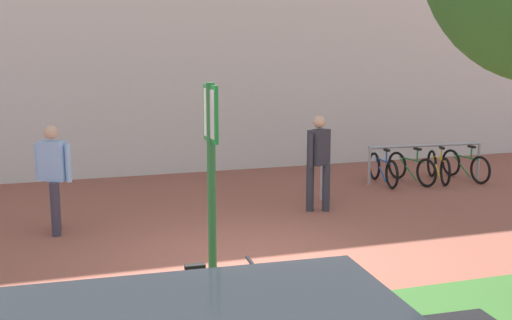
% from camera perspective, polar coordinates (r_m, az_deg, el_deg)
% --- Properties ---
extents(ground_plane, '(60.00, 60.00, 0.00)m').
position_cam_1_polar(ground_plane, '(8.67, -0.06, -9.48)').
color(ground_plane, brown).
extents(planter_strip, '(7.00, 1.10, 0.16)m').
position_cam_1_polar(planter_strip, '(7.08, 12.71, -13.78)').
color(planter_strip, '#336028').
rests_on(planter_strip, ground).
extents(parking_sign_post, '(0.08, 0.36, 2.62)m').
position_cam_1_polar(parking_sign_post, '(5.83, -4.03, -2.01)').
color(parking_sign_post, '#2D7238').
rests_on(parking_sign_post, ground).
extents(bike_at_sign, '(1.68, 0.42, 0.86)m').
position_cam_1_polar(bike_at_sign, '(6.43, -3.78, -13.50)').
color(bike_at_sign, black).
rests_on(bike_at_sign, ground).
extents(bike_rack_cluster, '(2.65, 1.71, 0.83)m').
position_cam_1_polar(bike_rack_cluster, '(14.16, 14.99, -0.54)').
color(bike_rack_cluster, '#99999E').
rests_on(bike_rack_cluster, ground).
extents(bollard_steel, '(0.16, 0.16, 0.90)m').
position_cam_1_polar(bollard_steel, '(12.17, 6.18, -1.51)').
color(bollard_steel, '#ADADB2').
rests_on(bollard_steel, ground).
extents(person_suited_navy, '(0.52, 0.42, 1.72)m').
position_cam_1_polar(person_suited_navy, '(11.23, 5.67, 0.27)').
color(person_suited_navy, '#2D2D38').
rests_on(person_suited_navy, ground).
extents(person_shirt_white, '(0.54, 0.52, 1.72)m').
position_cam_1_polar(person_shirt_white, '(10.37, -17.81, -1.03)').
color(person_shirt_white, '#383342').
rests_on(person_shirt_white, ground).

